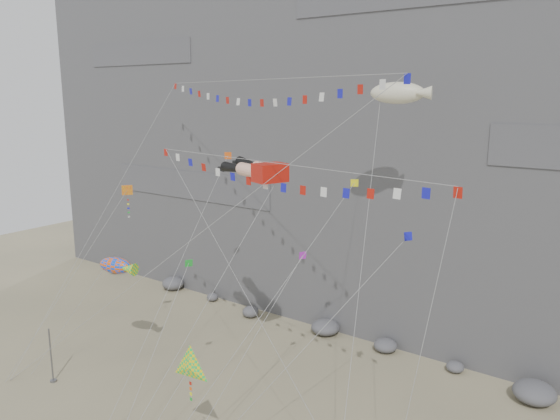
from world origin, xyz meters
name	(u,v)px	position (x,y,z in m)	size (l,w,h in m)	color
cliff	(404,61)	(0.00, 32.00, 25.00)	(80.00, 28.00, 50.00)	slate
talus_boulders	(325,328)	(0.00, 17.00, 0.60)	(60.00, 3.00, 1.20)	#59595E
anchor_pole_left	(51,355)	(-12.50, -2.51, 2.17)	(0.12, 0.12, 4.34)	slate
legs_kite	(255,170)	(1.17, 5.41, 16.58)	(6.88, 16.36, 21.39)	#B6160B
flag_banner_upper	(255,80)	(-1.85, 9.29, 22.59)	(28.53, 19.33, 29.66)	#B6160B
flag_banner_lower	(274,163)	(3.81, 4.00, 17.34)	(24.51, 8.16, 21.15)	#B6160B
harlequin_kite	(126,191)	(-9.26, 2.86, 14.39)	(7.00, 8.63, 17.44)	#FC271C
fish_windsock	(115,265)	(-10.00, 1.99, 8.61)	(6.95, 6.11, 11.02)	#EC530C
delta_kite	(189,368)	(3.53, -3.65, 6.66)	(3.71, 4.33, 8.63)	yellow
blimp_windsock	(397,94)	(8.12, 12.39, 21.62)	(5.98, 15.15, 25.89)	beige
small_kite_a	(226,160)	(-4.88, 9.31, 16.47)	(2.97, 16.18, 22.90)	#EF5714
small_kite_b	(300,259)	(5.37, 4.67, 11.21)	(2.76, 10.98, 15.54)	#AD21C2
small_kite_c	(188,266)	(-1.07, 0.97, 10.49)	(1.72, 9.03, 13.58)	green
small_kite_d	(350,189)	(7.40, 7.30, 15.59)	(5.81, 15.28, 22.26)	#FFF915
small_kite_e	(403,242)	(12.26, 4.66, 13.47)	(9.49, 10.51, 19.10)	#1414B5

